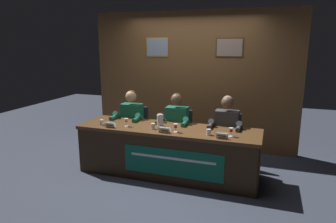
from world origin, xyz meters
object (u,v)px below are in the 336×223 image
(panelist_left, at_px, (130,120))
(nameplate_left, at_px, (110,125))
(water_cup_center, at_px, (153,126))
(chair_left, at_px, (135,132))
(chair_center, at_px, (179,137))
(water_cup_left, at_px, (102,123))
(conference_table, at_px, (166,145))
(water_pitcher_central, at_px, (160,120))
(nameplate_right, at_px, (222,136))
(panelist_center, at_px, (175,124))
(chair_right, at_px, (227,142))
(juice_glass_center, at_px, (176,126))
(water_cup_right, at_px, (209,132))
(juice_glass_right, at_px, (231,130))
(juice_glass_left, at_px, (126,121))
(panelist_right, at_px, (226,129))
(nameplate_center, at_px, (164,130))

(panelist_left, relative_size, nameplate_left, 7.34)
(water_cup_center, bearing_deg, chair_left, 131.41)
(chair_center, bearing_deg, water_cup_left, -143.25)
(conference_table, relative_size, water_cup_center, 32.57)
(chair_center, bearing_deg, water_pitcher_central, -103.97)
(chair_left, distance_m, nameplate_right, 1.92)
(panelist_center, height_order, chair_right, panelist_center)
(juice_glass_center, distance_m, water_cup_right, 0.48)
(juice_glass_right, bearing_deg, chair_left, 158.01)
(juice_glass_left, height_order, nameplate_right, juice_glass_left)
(chair_left, height_order, juice_glass_center, chair_left)
(juice_glass_left, distance_m, panelist_center, 0.83)
(juice_glass_right, bearing_deg, juice_glass_left, 179.73)
(nameplate_left, height_order, nameplate_right, same)
(juice_glass_center, xyz_separation_m, nameplate_right, (0.68, -0.08, -0.05))
(water_cup_center, xyz_separation_m, chair_right, (1.01, 0.72, -0.36))
(panelist_right, distance_m, juice_glass_right, 0.56)
(chair_left, xyz_separation_m, water_cup_right, (1.49, -0.75, 0.36))
(panelist_left, xyz_separation_m, water_cup_center, (0.64, -0.52, 0.08))
(nameplate_left, distance_m, nameplate_center, 0.87)
(chair_left, relative_size, chair_center, 1.00)
(panelist_left, distance_m, water_cup_right, 1.59)
(chair_right, height_order, juice_glass_right, chair_right)
(chair_left, xyz_separation_m, juice_glass_center, (1.01, -0.77, 0.41))
(panelist_center, relative_size, water_cup_center, 14.32)
(nameplate_left, height_order, water_pitcher_central, water_pitcher_central)
(conference_table, distance_m, panelist_right, 0.97)
(conference_table, relative_size, nameplate_center, 15.38)
(conference_table, height_order, juice_glass_left, juice_glass_left)
(chair_left, distance_m, chair_right, 1.65)
(chair_right, xyz_separation_m, water_pitcher_central, (-0.96, -0.55, 0.42))
(juice_glass_right, bearing_deg, conference_table, 177.39)
(water_pitcher_central, bearing_deg, chair_left, 141.50)
(chair_right, height_order, nameplate_right, chair_right)
(panelist_right, height_order, water_pitcher_central, panelist_right)
(chair_right, bearing_deg, juice_glass_right, -78.90)
(nameplate_left, bearing_deg, water_cup_center, 11.41)
(juice_glass_left, height_order, juice_glass_right, same)
(chair_right, bearing_deg, nameplate_left, -152.83)
(water_cup_center, bearing_deg, water_cup_left, -176.50)
(panelist_left, height_order, water_pitcher_central, panelist_left)
(nameplate_left, height_order, panelist_center, panelist_center)
(water_cup_center, relative_size, water_cup_right, 1.00)
(nameplate_left, distance_m, panelist_center, 1.07)
(chair_center, height_order, nameplate_center, chair_center)
(juice_glass_center, height_order, chair_right, chair_right)
(juice_glass_left, bearing_deg, juice_glass_center, -3.89)
(nameplate_center, xyz_separation_m, nameplate_right, (0.83, -0.00, -0.00))
(nameplate_right, bearing_deg, chair_center, 135.57)
(nameplate_right, bearing_deg, panelist_right, 93.50)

